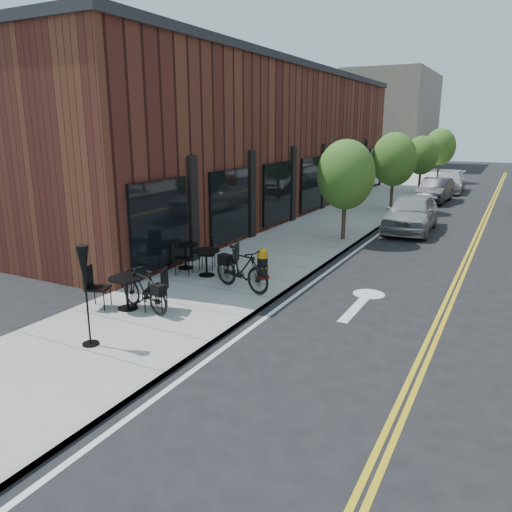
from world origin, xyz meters
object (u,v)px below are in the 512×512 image
Objects in this scene: bicycle_right at (242,269)px; bistro_set_b at (185,253)px; bistro_set_c at (206,259)px; parked_car_c at (449,182)px; parked_car_a at (411,213)px; fire_hydrant at (263,264)px; parked_car_b at (435,190)px; bistro_set_a at (127,288)px; bicycle_left at (144,290)px; patio_umbrella at (84,275)px.

bicycle_right is 1.03× the size of bistro_set_b.
bistro_set_c is 0.40× the size of parked_car_c.
fire_hydrant is at bearing -105.82° from parked_car_a.
fire_hydrant is 0.19× the size of parked_car_a.
parked_car_a is at bearing 2.92° from bicycle_right.
fire_hydrant is at bearing -92.84° from parked_car_b.
bicycle_right is 3.08m from bistro_set_a.
parked_car_a is at bearing 51.37° from bistro_set_a.
bicycle_left is 22.58m from parked_car_b.
patio_umbrella is at bearing -93.82° from parked_car_b.
bicycle_left is 13.55m from parked_car_a.
patio_umbrella is at bearing -177.06° from bicycle_right.
bicycle_right is 0.41× the size of parked_car_c.
parked_car_b reaches higher than bistro_set_c.
bistro_set_a is at bearing -99.12° from parked_car_c.
bistro_set_a is (-1.74, -3.74, 0.08)m from fire_hydrant.
bicycle_right is at bearing 167.19° from bicycle_left.
parked_car_b is at bearing 83.09° from patio_umbrella.
bicycle_right is (1.28, 2.44, 0.06)m from bicycle_left.
patio_umbrella is 0.43× the size of parked_car_c.
bistro_set_b is 19.43m from parked_car_b.
bicycle_right is at bearing -92.54° from parked_car_b.
fire_hydrant is 0.45× the size of patio_umbrella.
parked_car_c is (4.63, 24.25, 0.07)m from bistro_set_b.
parked_car_b is (1.96, 19.91, -0.00)m from bicycle_right.
bistro_set_a is at bearing -110.39° from bistro_set_c.
bicycle_left is 3.11m from bistro_set_c.
bistro_set_b reaches higher than fire_hydrant.
parked_car_b reaches higher than bistro_set_a.
bistro_set_c is (-0.27, 3.10, -0.02)m from bicycle_left.
bistro_set_b is 5.77m from patio_umbrella.
parked_car_c is (3.06, 29.72, -0.91)m from patio_umbrella.
bistro_set_a is (-0.44, -0.11, -0.00)m from bicycle_left.
patio_umbrella is at bearing -77.58° from fire_hydrant.
fire_hydrant is 0.47× the size of bistro_set_a.
parked_car_b is (4.52, 18.90, 0.08)m from bistro_set_b.
parked_car_b is (-0.40, 9.29, -0.10)m from parked_car_a.
bistro_set_c is at bearing -40.27° from bistro_set_b.
bicycle_left reaches higher than bistro_set_b.
bistro_set_c is 5.25m from patio_umbrella.
bistro_set_a is at bearing -109.11° from parked_car_a.
parked_car_a is at bearing -84.47° from parked_car_b.
parked_car_c is at bearing 89.26° from parked_car_a.
parked_car_b reaches higher than bicycle_left.
bistro_set_a is 3.21m from bistro_set_c.
bicycle_right is at bearing 77.49° from patio_umbrella.
parked_car_a is at bearing 51.19° from bistro_set_c.
parked_car_a is (3.91, 9.96, 0.18)m from bistro_set_c.
fire_hydrant is 0.19× the size of parked_car_c.
parked_car_b is 0.90× the size of parked_car_c.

